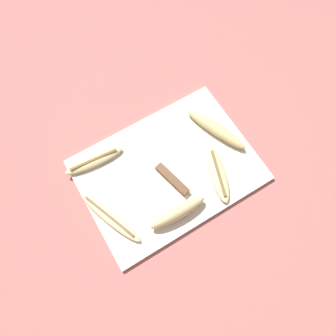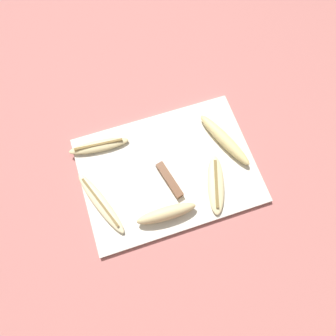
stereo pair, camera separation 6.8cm
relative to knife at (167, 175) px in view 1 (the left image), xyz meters
name	(u,v)px [view 1 (the left image)]	position (x,y,z in m)	size (l,w,h in m)	color
ground_plane	(168,171)	(0.01, 0.01, -0.02)	(4.00, 4.00, 0.00)	#B76B66
cutting_board	(168,170)	(0.01, 0.01, -0.01)	(0.46, 0.33, 0.01)	silver
knife	(167,175)	(0.00, 0.00, 0.00)	(0.07, 0.22, 0.02)	brown
banana_soft_right	(218,174)	(0.11, -0.07, 0.00)	(0.09, 0.17, 0.02)	beige
banana_ripe_center	(94,161)	(-0.15, 0.13, 0.00)	(0.17, 0.05, 0.02)	beige
banana_golden_short	(216,129)	(0.18, 0.04, 0.01)	(0.10, 0.19, 0.03)	#EDD689
banana_cream_curved	(110,217)	(-0.18, -0.02, 0.00)	(0.10, 0.20, 0.02)	beige
banana_mellow_near	(178,213)	(-0.03, -0.10, 0.01)	(0.15, 0.04, 0.04)	beige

